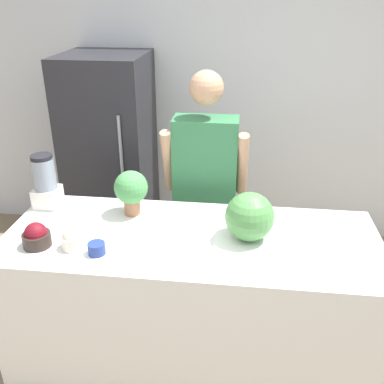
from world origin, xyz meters
TOP-DOWN VIEW (x-y plane):
  - wall_back at (0.00, 2.14)m, footprint 8.00×0.06m
  - counter_island at (0.00, 0.41)m, footprint 2.07×0.81m
  - refrigerator at (-0.85, 1.74)m, footprint 0.67×0.74m
  - person at (0.01, 1.11)m, footprint 0.57×0.27m
  - cutting_board at (0.33, 0.39)m, footprint 0.39×0.29m
  - watermelon at (0.31, 0.40)m, footprint 0.26×0.26m
  - bowl_cherries at (-0.80, 0.21)m, footprint 0.15×0.15m
  - bowl_cream at (-0.60, 0.22)m, footprint 0.12×0.12m
  - bowl_small_blue at (-0.46, 0.18)m, footprint 0.09×0.09m
  - blender at (-0.93, 0.66)m, footprint 0.15×0.15m
  - potted_plant at (-0.38, 0.62)m, footprint 0.20×0.20m

SIDE VIEW (x-z plane):
  - counter_island at x=0.00m, z-range 0.00..0.92m
  - refrigerator at x=-0.85m, z-range 0.00..1.70m
  - person at x=0.01m, z-range 0.02..1.72m
  - cutting_board at x=0.33m, z-range 0.92..0.94m
  - bowl_small_blue at x=-0.46m, z-range 0.92..0.99m
  - bowl_cream at x=-0.60m, z-range 0.92..1.03m
  - bowl_cherries at x=-0.80m, z-range 0.91..1.05m
  - watermelon at x=0.31m, z-range 0.94..1.20m
  - blender at x=-0.93m, z-range 0.92..1.25m
  - potted_plant at x=-0.38m, z-range 0.95..1.22m
  - wall_back at x=0.00m, z-range 0.00..2.60m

